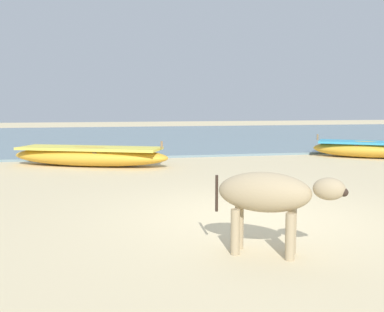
# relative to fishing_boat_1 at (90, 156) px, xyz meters

# --- Properties ---
(ground) EXTENTS (80.00, 80.00, 0.00)m
(ground) POSITION_rel_fishing_boat_1_xyz_m (2.72, -6.58, -0.30)
(ground) COLOR beige
(sea_water) EXTENTS (60.00, 20.00, 0.08)m
(sea_water) POSITION_rel_fishing_boat_1_xyz_m (2.72, 11.45, -0.26)
(sea_water) COLOR slate
(sea_water) RESTS_ON ground
(fishing_boat_1) EXTENTS (4.78, 2.87, 0.76)m
(fishing_boat_1) POSITION_rel_fishing_boat_1_xyz_m (0.00, 0.00, 0.00)
(fishing_boat_1) COLOR gold
(fishing_boat_1) RESTS_ON ground
(fishing_boat_4) EXTENTS (3.44, 2.78, 0.75)m
(fishing_boat_4) POSITION_rel_fishing_boat_1_xyz_m (9.04, 0.26, -0.00)
(fishing_boat_4) COLOR gold
(fishing_boat_4) RESTS_ON ground
(cow_adult_dun) EXTENTS (1.43, 0.99, 0.99)m
(cow_adult_dun) POSITION_rel_fishing_boat_1_xyz_m (2.24, -8.29, 0.41)
(cow_adult_dun) COLOR tan
(cow_adult_dun) RESTS_ON ground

